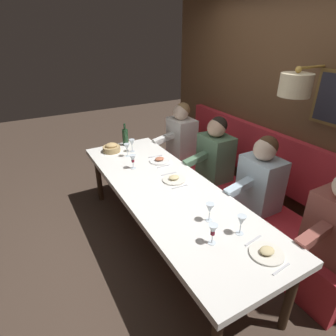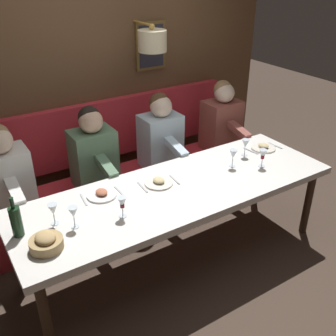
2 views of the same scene
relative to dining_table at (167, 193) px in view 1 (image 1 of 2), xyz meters
The scene contains 18 objects.
ground_plane 0.68m from the dining_table, ahead, with size 12.00×12.00×0.00m, color #423328.
dining_table is the anchor object (origin of this frame).
banquette_bench 1.00m from the dining_table, ahead, with size 0.52×2.93×0.45m, color red.
back_wall_panel 1.61m from the dining_table, ahead, with size 0.59×4.13×2.90m.
diner_near 0.97m from the dining_table, 22.99° to the right, with size 0.60×0.40×0.79m.
diner_middle 0.96m from the dining_table, 22.57° to the left, with size 0.60×0.40×0.79m.
diner_far 1.46m from the dining_table, 52.63° to the left, with size 0.60×0.40×0.79m.
place_setting_0 0.19m from the dining_table, 35.38° to the left, with size 0.24×0.32×0.05m.
place_setting_1 0.62m from the dining_table, 68.86° to the left, with size 0.24×0.32×0.05m.
place_setting_2 1.14m from the dining_table, 81.56° to the right, with size 0.24×0.32×0.05m.
wine_glass_0 1.03m from the dining_table, 86.68° to the left, with size 0.07×0.07×0.16m.
wine_glass_1 0.65m from the dining_table, 85.54° to the right, with size 0.07×0.07×0.16m.
wine_glass_2 0.60m from the dining_table, 101.84° to the left, with size 0.07×0.07×0.16m.
wine_glass_3 0.90m from the dining_table, 79.75° to the right, with size 0.07×0.07×0.16m.
wine_glass_4 0.87m from the dining_table, 96.33° to the right, with size 0.07×0.07×0.16m.
wine_glass_5 0.92m from the dining_table, 93.26° to the left, with size 0.07×0.07×0.16m.
wine_bottle 1.27m from the dining_table, 86.96° to the left, with size 0.08×0.08×0.30m.
bread_bowl 1.16m from the dining_table, 98.56° to the left, with size 0.22×0.22×0.12m.
Camera 1 is at (-1.14, -2.05, 2.14)m, focal length 29.56 mm.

